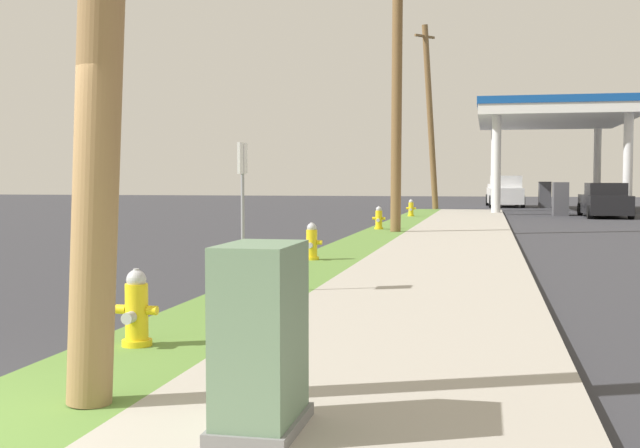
{
  "coord_description": "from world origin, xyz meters",
  "views": [
    {
      "loc": [
        3.85,
        -4.04,
        1.72
      ],
      "look_at": [
        0.47,
        12.18,
        0.8
      ],
      "focal_mm": 45.08,
      "sensor_mm": 36.0,
      "label": 1
    }
  ],
  "objects_px": {
    "utility_pole_midground": "(397,61)",
    "truck_white_at_forecourt": "(505,192)",
    "fire_hydrant_third": "(379,219)",
    "fire_hydrant_nearest": "(136,312)",
    "car_black_by_near_pump": "(605,202)",
    "fire_hydrant_fourth": "(411,209)",
    "street_sign_post": "(243,186)",
    "utility_pole_background": "(430,116)",
    "utility_cabinet": "(261,344)",
    "fire_hydrant_second": "(312,243)"
  },
  "relations": [
    {
      "from": "fire_hydrant_third",
      "to": "utility_pole_background",
      "type": "xyz_separation_m",
      "value": [
        0.36,
        18.01,
        4.68
      ]
    },
    {
      "from": "utility_pole_background",
      "to": "fire_hydrant_fourth",
      "type": "bearing_deg",
      "value": -91.35
    },
    {
      "from": "fire_hydrant_fourth",
      "to": "utility_pole_background",
      "type": "relative_size",
      "value": 0.08
    },
    {
      "from": "truck_white_at_forecourt",
      "to": "car_black_by_near_pump",
      "type": "bearing_deg",
      "value": -73.22
    },
    {
      "from": "fire_hydrant_third",
      "to": "fire_hydrant_second",
      "type": "bearing_deg",
      "value": -89.98
    },
    {
      "from": "fire_hydrant_fourth",
      "to": "truck_white_at_forecourt",
      "type": "relative_size",
      "value": 0.14
    },
    {
      "from": "fire_hydrant_nearest",
      "to": "fire_hydrant_third",
      "type": "distance_m",
      "value": 18.6
    },
    {
      "from": "fire_hydrant_nearest",
      "to": "fire_hydrant_fourth",
      "type": "xyz_separation_m",
      "value": [
        0.02,
        28.06,
        0.0
      ]
    },
    {
      "from": "fire_hydrant_fourth",
      "to": "street_sign_post",
      "type": "distance_m",
      "value": 24.32
    },
    {
      "from": "fire_hydrant_fourth",
      "to": "utility_cabinet",
      "type": "xyz_separation_m",
      "value": [
        1.87,
        -30.33,
        0.23
      ]
    },
    {
      "from": "utility_pole_midground",
      "to": "truck_white_at_forecourt",
      "type": "relative_size",
      "value": 1.88
    },
    {
      "from": "fire_hydrant_nearest",
      "to": "fire_hydrant_second",
      "type": "distance_m",
      "value": 8.47
    },
    {
      "from": "fire_hydrant_third",
      "to": "utility_cabinet",
      "type": "xyz_separation_m",
      "value": [
        2.03,
        -20.87,
        0.23
      ]
    },
    {
      "from": "car_black_by_near_pump",
      "to": "fire_hydrant_fourth",
      "type": "bearing_deg",
      "value": -158.84
    },
    {
      "from": "fire_hydrant_nearest",
      "to": "fire_hydrant_second",
      "type": "relative_size",
      "value": 1.0
    },
    {
      "from": "fire_hydrant_second",
      "to": "car_black_by_near_pump",
      "type": "height_order",
      "value": "car_black_by_near_pump"
    },
    {
      "from": "utility_pole_background",
      "to": "utility_cabinet",
      "type": "distance_m",
      "value": 39.16
    },
    {
      "from": "utility_pole_midground",
      "to": "car_black_by_near_pump",
      "type": "bearing_deg",
      "value": 59.79
    },
    {
      "from": "fire_hydrant_second",
      "to": "utility_cabinet",
      "type": "relative_size",
      "value": 0.62
    },
    {
      "from": "fire_hydrant_nearest",
      "to": "utility_pole_background",
      "type": "bearing_deg",
      "value": 89.66
    },
    {
      "from": "car_black_by_near_pump",
      "to": "street_sign_post",
      "type": "bearing_deg",
      "value": -107.4
    },
    {
      "from": "fire_hydrant_nearest",
      "to": "street_sign_post",
      "type": "relative_size",
      "value": 0.35
    },
    {
      "from": "utility_pole_midground",
      "to": "car_black_by_near_pump",
      "type": "height_order",
      "value": "utility_pole_midground"
    },
    {
      "from": "fire_hydrant_second",
      "to": "street_sign_post",
      "type": "height_order",
      "value": "street_sign_post"
    },
    {
      "from": "utility_pole_background",
      "to": "fire_hydrant_second",
      "type": "bearing_deg",
      "value": -90.72
    },
    {
      "from": "fire_hydrant_nearest",
      "to": "utility_cabinet",
      "type": "height_order",
      "value": "utility_cabinet"
    },
    {
      "from": "utility_cabinet",
      "to": "fire_hydrant_nearest",
      "type": "bearing_deg",
      "value": 129.86
    },
    {
      "from": "utility_cabinet",
      "to": "truck_white_at_forecourt",
      "type": "relative_size",
      "value": 0.22
    },
    {
      "from": "fire_hydrant_second",
      "to": "utility_pole_midground",
      "type": "height_order",
      "value": "utility_pole_midground"
    },
    {
      "from": "fire_hydrant_second",
      "to": "street_sign_post",
      "type": "xyz_separation_m",
      "value": [
        0.03,
        -4.7,
        1.19
      ]
    },
    {
      "from": "fire_hydrant_third",
      "to": "car_black_by_near_pump",
      "type": "distance_m",
      "value": 15.43
    },
    {
      "from": "fire_hydrant_fourth",
      "to": "street_sign_post",
      "type": "xyz_separation_m",
      "value": [
        -0.12,
        -24.29,
        1.19
      ]
    },
    {
      "from": "fire_hydrant_second",
      "to": "street_sign_post",
      "type": "bearing_deg",
      "value": -89.62
    },
    {
      "from": "fire_hydrant_nearest",
      "to": "car_black_by_near_pump",
      "type": "xyz_separation_m",
      "value": [
        8.54,
        31.36,
        0.28
      ]
    },
    {
      "from": "car_black_by_near_pump",
      "to": "truck_white_at_forecourt",
      "type": "bearing_deg",
      "value": 106.78
    },
    {
      "from": "fire_hydrant_nearest",
      "to": "utility_pole_midground",
      "type": "relative_size",
      "value": 0.07
    },
    {
      "from": "fire_hydrant_nearest",
      "to": "fire_hydrant_second",
      "type": "height_order",
      "value": "same"
    },
    {
      "from": "fire_hydrant_nearest",
      "to": "street_sign_post",
      "type": "xyz_separation_m",
      "value": [
        -0.11,
        3.77,
        1.19
      ]
    },
    {
      "from": "car_black_by_near_pump",
      "to": "fire_hydrant_third",
      "type": "bearing_deg",
      "value": -124.23
    },
    {
      "from": "fire_hydrant_second",
      "to": "utility_pole_background",
      "type": "bearing_deg",
      "value": 89.28
    },
    {
      "from": "fire_hydrant_third",
      "to": "street_sign_post",
      "type": "distance_m",
      "value": 14.88
    },
    {
      "from": "utility_pole_background",
      "to": "car_black_by_near_pump",
      "type": "bearing_deg",
      "value": -32.24
    },
    {
      "from": "utility_pole_midground",
      "to": "car_black_by_near_pump",
      "type": "distance_m",
      "value": 16.57
    },
    {
      "from": "fire_hydrant_third",
      "to": "fire_hydrant_nearest",
      "type": "bearing_deg",
      "value": -89.57
    },
    {
      "from": "utility_cabinet",
      "to": "fire_hydrant_fourth",
      "type": "bearing_deg",
      "value": 93.53
    },
    {
      "from": "street_sign_post",
      "to": "truck_white_at_forecourt",
      "type": "distance_m",
      "value": 41.69
    },
    {
      "from": "utility_pole_midground",
      "to": "truck_white_at_forecourt",
      "type": "height_order",
      "value": "utility_pole_midground"
    },
    {
      "from": "utility_pole_midground",
      "to": "utility_pole_background",
      "type": "height_order",
      "value": "utility_pole_midground"
    },
    {
      "from": "fire_hydrant_nearest",
      "to": "car_black_by_near_pump",
      "type": "height_order",
      "value": "car_black_by_near_pump"
    },
    {
      "from": "utility_pole_midground",
      "to": "street_sign_post",
      "type": "height_order",
      "value": "utility_pole_midground"
    }
  ]
}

